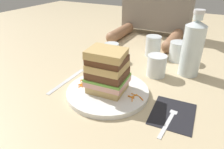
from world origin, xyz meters
TOP-DOWN VIEW (x-y plane):
  - ground_plane at (0.00, 0.00)m, footprint 3.00×3.00m
  - main_plate at (-0.02, -0.02)m, footprint 0.26×0.26m
  - sandwich at (-0.02, -0.02)m, footprint 0.13×0.11m
  - carrot_shred_0 at (-0.10, -0.03)m, footprint 0.02×0.01m
  - carrot_shred_1 at (-0.09, -0.05)m, footprint 0.03×0.00m
  - carrot_shred_2 at (-0.10, -0.01)m, footprint 0.00×0.02m
  - carrot_shred_3 at (-0.10, -0.05)m, footprint 0.01×0.02m
  - carrot_shred_4 at (-0.10, -0.04)m, footprint 0.01×0.02m
  - carrot_shred_5 at (-0.09, -0.04)m, footprint 0.03×0.02m
  - carrot_shred_6 at (-0.11, -0.03)m, footprint 0.03×0.02m
  - carrot_shred_7 at (-0.11, -0.04)m, footprint 0.02×0.02m
  - carrot_shred_8 at (-0.11, -0.01)m, footprint 0.03×0.01m
  - carrot_shred_9 at (0.08, -0.04)m, footprint 0.01×0.02m
  - carrot_shred_10 at (0.07, -0.03)m, footprint 0.02×0.01m
  - carrot_shred_11 at (0.08, -0.02)m, footprint 0.01×0.02m
  - carrot_shred_12 at (0.07, -0.01)m, footprint 0.03×0.01m
  - carrot_shred_13 at (0.10, -0.02)m, footprint 0.02×0.02m
  - napkin_dark at (0.20, -0.03)m, footprint 0.12×0.15m
  - fork at (0.19, -0.05)m, footprint 0.03×0.17m
  - knife at (-0.18, -0.03)m, footprint 0.02×0.20m
  - juice_glass at (0.08, 0.17)m, footprint 0.07×0.07m
  - water_bottle at (0.19, 0.24)m, footprint 0.07×0.07m
  - empty_tumbler_0 at (-0.13, 0.22)m, footprint 0.06×0.06m
  - empty_tumbler_1 at (0.13, 0.35)m, footprint 0.08×0.08m
  - empty_tumbler_2 at (0.01, 0.35)m, footprint 0.07×0.07m

SIDE VIEW (x-z plane):
  - ground_plane at x=0.00m, z-range 0.00..0.00m
  - napkin_dark at x=0.20m, z-range 0.00..0.00m
  - knife at x=-0.18m, z-range 0.00..0.00m
  - fork at x=0.19m, z-range 0.00..0.01m
  - main_plate at x=-0.02m, z-range 0.00..0.02m
  - carrot_shred_12 at x=0.07m, z-range 0.02..0.02m
  - carrot_shred_0 at x=-0.10m, z-range 0.02..0.02m
  - carrot_shred_6 at x=-0.11m, z-range 0.02..0.02m
  - carrot_shred_3 at x=-0.10m, z-range 0.02..0.02m
  - carrot_shred_5 at x=-0.09m, z-range 0.02..0.02m
  - carrot_shred_4 at x=-0.10m, z-range 0.02..0.02m
  - carrot_shred_9 at x=0.08m, z-range 0.02..0.02m
  - carrot_shred_2 at x=-0.10m, z-range 0.02..0.02m
  - carrot_shred_13 at x=0.10m, z-range 0.02..0.02m
  - carrot_shred_1 at x=-0.09m, z-range 0.02..0.02m
  - carrot_shred_7 at x=-0.11m, z-range 0.02..0.02m
  - carrot_shred_11 at x=0.08m, z-range 0.02..0.02m
  - carrot_shred_10 at x=0.07m, z-range 0.02..0.02m
  - carrot_shred_8 at x=-0.11m, z-range 0.02..0.02m
  - juice_glass at x=0.08m, z-range 0.00..0.08m
  - empty_tumbler_0 at x=-0.13m, z-range 0.00..0.07m
  - empty_tumbler_1 at x=0.13m, z-range 0.00..0.08m
  - empty_tumbler_2 at x=0.01m, z-range 0.00..0.09m
  - sandwich at x=-0.02m, z-range 0.01..0.15m
  - water_bottle at x=0.19m, z-range -0.01..0.23m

